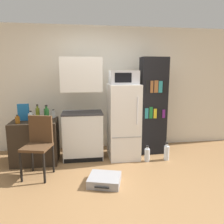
{
  "coord_description": "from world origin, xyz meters",
  "views": [
    {
      "loc": [
        -0.46,
        -2.72,
        1.64
      ],
      "look_at": [
        0.06,
        0.85,
        0.98
      ],
      "focal_mm": 35.0,
      "sensor_mm": 36.0,
      "label": 1
    }
  ],
  "objects_px": {
    "chair": "(39,140)",
    "bottle_milk_white": "(54,114)",
    "bookshelf": "(153,106)",
    "bottle_green_tall": "(47,115)",
    "bottle_olive_oil": "(38,115)",
    "cereal_box": "(23,112)",
    "bottle_clear_short": "(31,117)",
    "side_table": "(36,141)",
    "refrigerator": "(123,121)",
    "bottle_amber_beer": "(18,120)",
    "kitchen_hutch": "(82,114)",
    "water_bottle_front": "(167,152)",
    "suitcase_large_flat": "(105,180)",
    "microwave": "(124,77)",
    "water_bottle_middle": "(147,155)"
  },
  "relations": [
    {
      "from": "kitchen_hutch",
      "to": "bottle_olive_oil",
      "type": "relative_size",
      "value": 6.03
    },
    {
      "from": "refrigerator",
      "to": "water_bottle_front",
      "type": "relative_size",
      "value": 4.13
    },
    {
      "from": "bottle_olive_oil",
      "to": "cereal_box",
      "type": "xyz_separation_m",
      "value": [
        -0.28,
        0.19,
        0.02
      ]
    },
    {
      "from": "refrigerator",
      "to": "bottle_milk_white",
      "type": "bearing_deg",
      "value": 170.83
    },
    {
      "from": "water_bottle_front",
      "to": "side_table",
      "type": "bearing_deg",
      "value": 173.22
    },
    {
      "from": "bottle_green_tall",
      "to": "cereal_box",
      "type": "distance_m",
      "value": 0.49
    },
    {
      "from": "chair",
      "to": "bottle_milk_white",
      "type": "bearing_deg",
      "value": 93.43
    },
    {
      "from": "bottle_clear_short",
      "to": "chair",
      "type": "height_order",
      "value": "bottle_clear_short"
    },
    {
      "from": "side_table",
      "to": "bottle_green_tall",
      "type": "bearing_deg",
      "value": -34.27
    },
    {
      "from": "bottle_olive_oil",
      "to": "cereal_box",
      "type": "distance_m",
      "value": 0.34
    },
    {
      "from": "suitcase_large_flat",
      "to": "microwave",
      "type": "bearing_deg",
      "value": 81.15
    },
    {
      "from": "bottle_clear_short",
      "to": "bottle_amber_beer",
      "type": "height_order",
      "value": "bottle_clear_short"
    },
    {
      "from": "kitchen_hutch",
      "to": "bookshelf",
      "type": "height_order",
      "value": "bookshelf"
    },
    {
      "from": "bottle_clear_short",
      "to": "suitcase_large_flat",
      "type": "xyz_separation_m",
      "value": [
        1.19,
        -0.9,
        -0.8
      ]
    },
    {
      "from": "side_table",
      "to": "bottle_milk_white",
      "type": "distance_m",
      "value": 0.6
    },
    {
      "from": "bookshelf",
      "to": "bottle_clear_short",
      "type": "distance_m",
      "value": 2.32
    },
    {
      "from": "water_bottle_middle",
      "to": "refrigerator",
      "type": "bearing_deg",
      "value": 142.89
    },
    {
      "from": "refrigerator",
      "to": "suitcase_large_flat",
      "type": "height_order",
      "value": "refrigerator"
    },
    {
      "from": "water_bottle_front",
      "to": "water_bottle_middle",
      "type": "bearing_deg",
      "value": -178.27
    },
    {
      "from": "bookshelf",
      "to": "chair",
      "type": "bearing_deg",
      "value": -161.19
    },
    {
      "from": "bottle_olive_oil",
      "to": "cereal_box",
      "type": "relative_size",
      "value": 1.05
    },
    {
      "from": "bottle_amber_beer",
      "to": "water_bottle_front",
      "type": "relative_size",
      "value": 0.44
    },
    {
      "from": "side_table",
      "to": "refrigerator",
      "type": "height_order",
      "value": "refrigerator"
    },
    {
      "from": "cereal_box",
      "to": "refrigerator",
      "type": "bearing_deg",
      "value": -1.67
    },
    {
      "from": "bottle_olive_oil",
      "to": "bottle_green_tall",
      "type": "distance_m",
      "value": 0.16
    },
    {
      "from": "bottle_amber_beer",
      "to": "chair",
      "type": "relative_size",
      "value": 0.16
    },
    {
      "from": "bottle_milk_white",
      "to": "cereal_box",
      "type": "relative_size",
      "value": 0.54
    },
    {
      "from": "bottle_amber_beer",
      "to": "chair",
      "type": "xyz_separation_m",
      "value": [
        0.4,
        -0.38,
        -0.27
      ]
    },
    {
      "from": "side_table",
      "to": "bookshelf",
      "type": "height_order",
      "value": "bookshelf"
    },
    {
      "from": "side_table",
      "to": "kitchen_hutch",
      "type": "bearing_deg",
      "value": 4.11
    },
    {
      "from": "bookshelf",
      "to": "bottle_milk_white",
      "type": "xyz_separation_m",
      "value": [
        -1.96,
        0.06,
        -0.12
      ]
    },
    {
      "from": "bottle_olive_oil",
      "to": "water_bottle_front",
      "type": "height_order",
      "value": "bottle_olive_oil"
    },
    {
      "from": "bottle_clear_short",
      "to": "chair",
      "type": "relative_size",
      "value": 0.21
    },
    {
      "from": "kitchen_hutch",
      "to": "bottle_amber_beer",
      "type": "relative_size",
      "value": 12.66
    },
    {
      "from": "kitchen_hutch",
      "to": "bottle_green_tall",
      "type": "height_order",
      "value": "kitchen_hutch"
    },
    {
      "from": "microwave",
      "to": "bookshelf",
      "type": "height_order",
      "value": "bookshelf"
    },
    {
      "from": "bottle_olive_oil",
      "to": "bottle_amber_beer",
      "type": "relative_size",
      "value": 2.1
    },
    {
      "from": "chair",
      "to": "side_table",
      "type": "bearing_deg",
      "value": 121.17
    },
    {
      "from": "bottle_clear_short",
      "to": "suitcase_large_flat",
      "type": "distance_m",
      "value": 1.69
    },
    {
      "from": "side_table",
      "to": "bottle_amber_beer",
      "type": "height_order",
      "value": "bottle_amber_beer"
    },
    {
      "from": "microwave",
      "to": "chair",
      "type": "distance_m",
      "value": 1.85
    },
    {
      "from": "suitcase_large_flat",
      "to": "water_bottle_front",
      "type": "bearing_deg",
      "value": 46.54
    },
    {
      "from": "side_table",
      "to": "bottle_clear_short",
      "type": "bearing_deg",
      "value": -103.55
    },
    {
      "from": "bottle_amber_beer",
      "to": "suitcase_large_flat",
      "type": "relative_size",
      "value": 0.27
    },
    {
      "from": "kitchen_hutch",
      "to": "bottle_amber_beer",
      "type": "height_order",
      "value": "kitchen_hutch"
    },
    {
      "from": "bottle_milk_white",
      "to": "water_bottle_middle",
      "type": "relative_size",
      "value": 0.53
    },
    {
      "from": "bookshelf",
      "to": "bottle_green_tall",
      "type": "distance_m",
      "value": 2.05
    },
    {
      "from": "kitchen_hutch",
      "to": "refrigerator",
      "type": "relative_size",
      "value": 1.34
    },
    {
      "from": "refrigerator",
      "to": "cereal_box",
      "type": "height_order",
      "value": "refrigerator"
    },
    {
      "from": "refrigerator",
      "to": "cereal_box",
      "type": "distance_m",
      "value": 1.84
    }
  ]
}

